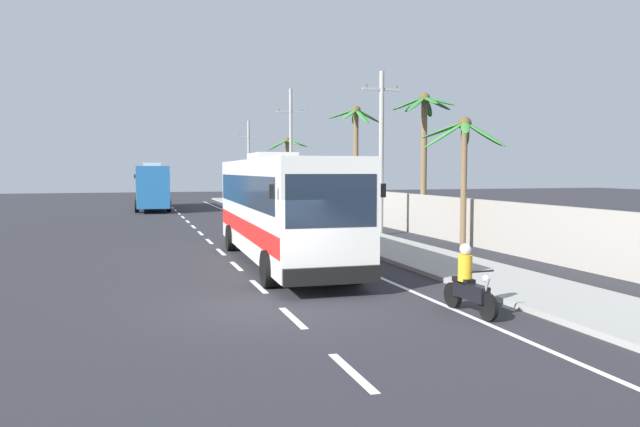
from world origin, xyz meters
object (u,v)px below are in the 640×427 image
(motorcycle_trailing, at_px, (468,285))
(pedestrian_midwalk, at_px, (339,218))
(coach_bus_foreground, at_px, (280,205))
(palm_fourth, at_px, (424,134))
(motorcycle_beside_bus, at_px, (280,221))
(coach_bus_far_lane, at_px, (152,185))
(palm_third, at_px, (464,148))
(pedestrian_near_kerb, at_px, (334,213))
(utility_pole_far, at_px, (291,149))
(utility_pole_mid, at_px, (381,150))
(palm_nearest, at_px, (356,142))
(palm_second, at_px, (287,159))
(utility_pole_distant, at_px, (249,160))

(motorcycle_trailing, height_order, pedestrian_midwalk, pedestrian_midwalk)
(coach_bus_foreground, height_order, palm_fourth, palm_fourth)
(motorcycle_beside_bus, bearing_deg, motorcycle_trailing, -89.64)
(pedestrian_midwalk, bearing_deg, coach_bus_far_lane, -36.53)
(pedestrian_midwalk, height_order, palm_third, palm_third)
(motorcycle_trailing, xyz_separation_m, pedestrian_near_kerb, (2.63, 17.49, 0.41))
(coach_bus_far_lane, bearing_deg, coach_bus_foreground, -83.90)
(motorcycle_beside_bus, bearing_deg, utility_pole_far, 73.58)
(palm_fourth, bearing_deg, utility_pole_mid, 175.68)
(motorcycle_beside_bus, bearing_deg, pedestrian_midwalk, -43.40)
(utility_pole_far, xyz_separation_m, palm_third, (1.51, -22.99, -0.75))
(coach_bus_far_lane, distance_m, palm_nearest, 21.81)
(utility_pole_mid, bearing_deg, palm_fourth, -4.32)
(palm_second, bearing_deg, coach_bus_foreground, -104.56)
(utility_pole_distant, bearing_deg, palm_fourth, -85.87)
(palm_third, height_order, palm_fourth, palm_fourth)
(palm_nearest, xyz_separation_m, palm_second, (-0.40, 14.86, -0.70))
(palm_nearest, bearing_deg, coach_bus_foreground, -120.47)
(palm_second, relative_size, palm_third, 1.09)
(coach_bus_far_lane, relative_size, utility_pole_distant, 1.42)
(coach_bus_foreground, distance_m, pedestrian_midwalk, 8.39)
(motorcycle_trailing, height_order, palm_nearest, palm_nearest)
(coach_bus_foreground, relative_size, pedestrian_near_kerb, 7.20)
(palm_fourth, bearing_deg, pedestrian_midwalk, -174.87)
(utility_pole_distant, distance_m, palm_nearest, 29.30)
(pedestrian_midwalk, height_order, utility_pole_far, utility_pole_far)
(pedestrian_near_kerb, relative_size, palm_nearest, 0.25)
(palm_third, bearing_deg, motorcycle_beside_bus, 129.89)
(coach_bus_foreground, relative_size, coach_bus_far_lane, 1.05)
(motorcycle_trailing, relative_size, pedestrian_midwalk, 1.28)
(utility_pole_distant, xyz_separation_m, palm_second, (0.51, -14.42, -0.18))
(palm_nearest, xyz_separation_m, palm_third, (0.67, -11.05, -0.72))
(pedestrian_midwalk, relative_size, palm_fourth, 0.22)
(pedestrian_near_kerb, height_order, palm_nearest, palm_nearest)
(palm_nearest, distance_m, palm_second, 14.88)
(palm_nearest, bearing_deg, motorcycle_beside_bus, -145.68)
(utility_pole_distant, bearing_deg, pedestrian_near_kerb, -93.10)
(motorcycle_beside_bus, distance_m, utility_pole_mid, 6.21)
(coach_bus_foreground, distance_m, motorcycle_trailing, 9.01)
(coach_bus_foreground, distance_m, palm_nearest, 15.29)
(motorcycle_beside_bus, xyz_separation_m, palm_fourth, (7.06, -1.84, 4.40))
(motorcycle_beside_bus, bearing_deg, utility_pole_distant, 82.16)
(pedestrian_near_kerb, bearing_deg, utility_pole_far, 88.95)
(pedestrian_near_kerb, bearing_deg, motorcycle_beside_bus, 178.43)
(palm_fourth, bearing_deg, palm_third, -99.69)
(motorcycle_trailing, xyz_separation_m, palm_nearest, (5.34, 21.56, 4.24))
(coach_bus_far_lane, bearing_deg, palm_nearest, -59.45)
(motorcycle_trailing, height_order, palm_third, palm_third)
(utility_pole_far, bearing_deg, motorcycle_beside_bus, -106.42)
(utility_pole_mid, relative_size, palm_third, 1.49)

